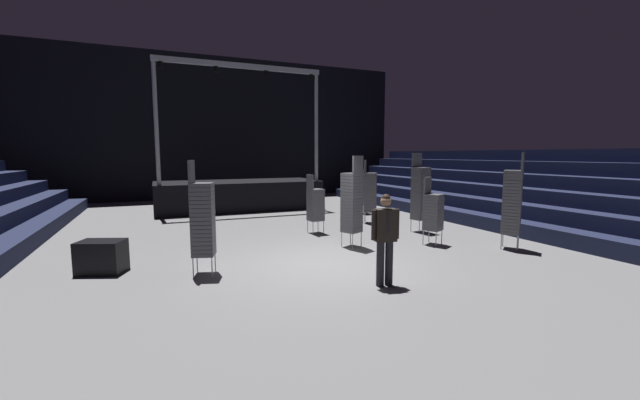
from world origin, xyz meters
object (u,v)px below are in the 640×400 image
Objects in this scene: stage_riser at (238,193)px; chair_stack_mid_right at (420,193)px; chair_stack_rear_left at (315,204)px; chair_stack_rear_right at (352,202)px; chair_stack_mid_centre at (512,201)px; equipment_road_case at (102,257)px; chair_stack_rear_centre at (364,191)px; chair_stack_front_left at (370,192)px; chair_stack_mid_left at (433,211)px; chair_stack_front_right at (202,218)px; man_with_tie at (385,234)px.

stage_riser reaches higher than chair_stack_mid_right.
chair_stack_rear_right is (0.21, -2.09, 0.29)m from chair_stack_rear_left.
chair_stack_mid_centre is 2.84× the size of equipment_road_case.
stage_riser reaches higher than chair_stack_mid_centre.
equipment_road_case is at bearing 25.65° from chair_stack_rear_centre.
chair_stack_front_left is at bearing 105.26° from chair_stack_rear_left.
chair_stack_mid_right is at bearing 52.53° from chair_stack_front_left.
chair_stack_mid_right is 4.20m from chair_stack_rear_centre.
chair_stack_rear_centre is (3.49, 3.03, 0.00)m from chair_stack_rear_left.
stage_riser is at bearing -95.65° from chair_stack_mid_left.
chair_stack_front_right is at bearing -105.40° from stage_riser.
chair_stack_front_left is at bearing 70.52° from chair_stack_mid_centre.
equipment_road_case is at bearing -98.18° from chair_stack_front_right.
chair_stack_rear_centre is at bearing 58.37° from chair_stack_mid_centre.
chair_stack_mid_left is 5.86m from chair_stack_rear_centre.
chair_stack_rear_left is 1.00× the size of chair_stack_rear_centre.
chair_stack_mid_right is 2.94m from chair_stack_mid_centre.
chair_stack_mid_left is 2.09× the size of equipment_road_case.
stage_riser is 8.04× the size of equipment_road_case.
chair_stack_front_left is 1.23× the size of chair_stack_rear_centre.
stage_riser is 3.14× the size of chair_stack_front_left.
chair_stack_front_left is 2.19m from chair_stack_mid_right.
chair_stack_mid_centre reaches higher than chair_stack_mid_left.
chair_stack_front_left reaches higher than man_with_tie.
chair_stack_rear_right is at bearing -80.94° from stage_riser.
chair_stack_mid_right is (3.89, 4.03, 0.27)m from man_with_tie.
equipment_road_case is at bearing -118.29° from stage_riser.
chair_stack_mid_right reaches higher than chair_stack_front_left.
chair_stack_mid_centre reaches higher than chair_stack_rear_centre.
chair_stack_mid_left is 1.00× the size of chair_stack_rear_centre.
chair_stack_mid_right and chair_stack_mid_centre have the same top height.
chair_stack_front_right reaches higher than chair_stack_mid_left.
chair_stack_front_left is 0.96× the size of chair_stack_front_right.
chair_stack_mid_left reaches higher than man_with_tie.
chair_stack_front_right is 6.23m from chair_stack_mid_left.
chair_stack_mid_centre is 7.03m from chair_stack_rear_centre.
stage_riser is 8.72m from chair_stack_rear_right.
stage_riser is 9.93m from chair_stack_front_right.
equipment_road_case is at bearing -75.18° from chair_stack_rear_left.
chair_stack_front_right reaches higher than chair_stack_rear_left.
man_with_tie is 5.98m from equipment_road_case.
chair_stack_mid_centre reaches higher than man_with_tie.
chair_stack_mid_right is (0.64, -2.09, 0.13)m from chair_stack_front_left.
stage_riser reaches higher than chair_stack_mid_left.
chair_stack_rear_left is 0.76× the size of chair_stack_rear_right.
chair_stack_mid_right reaches higher than chair_stack_rear_centre.
equipment_road_case is (-9.78, 1.87, -0.93)m from chair_stack_mid_centre.
chair_stack_mid_centre is 10.00m from equipment_road_case.
chair_stack_rear_left is (0.69, 5.17, -0.06)m from man_with_tie.
equipment_road_case is at bearing 133.34° from chair_stack_mid_centre.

